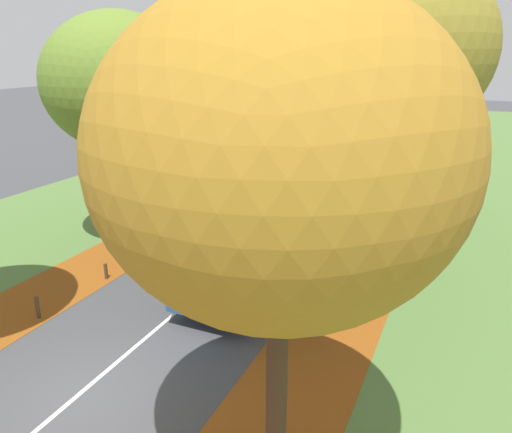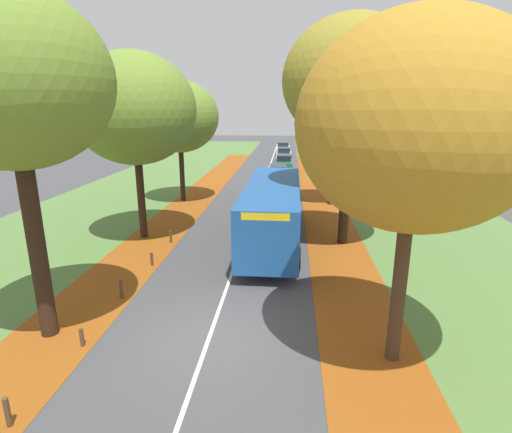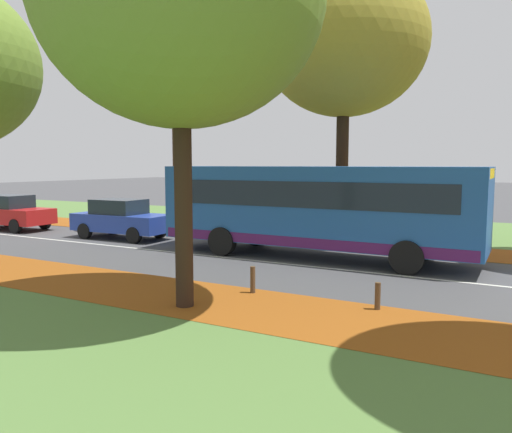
{
  "view_description": "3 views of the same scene",
  "coord_description": "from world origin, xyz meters",
  "px_view_note": "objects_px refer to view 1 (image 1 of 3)",
  "views": [
    {
      "loc": [
        7.73,
        -7.16,
        7.69
      ],
      "look_at": [
        0.62,
        8.93,
        1.75
      ],
      "focal_mm": 35.0,
      "sensor_mm": 36.0,
      "label": 1
    },
    {
      "loc": [
        2.27,
        -10.16,
        6.64
      ],
      "look_at": [
        0.63,
        9.01,
        1.24
      ],
      "focal_mm": 28.0,
      "sensor_mm": 36.0,
      "label": 2
    },
    {
      "loc": [
        -13.72,
        2.66,
        3.05
      ],
      "look_at": [
        -0.14,
        9.99,
        1.43
      ],
      "focal_mm": 35.0,
      "sensor_mm": 36.0,
      "label": 3
    }
  ],
  "objects_px": {
    "bus": "(275,223)",
    "car_white_trailing": "(409,120)",
    "tree_right_mid": "(423,68)",
    "car_blue_lead": "(339,189)",
    "tree_right_near": "(387,50)",
    "car_silver_fourth_in_line": "(400,130)",
    "car_green_third_in_line": "(387,144)",
    "tree_right_nearest": "(280,156)",
    "tree_left_mid": "(217,85)",
    "bollard_fifth": "(154,242)",
    "car_red_following": "(361,163)",
    "bollard_fourth": "(106,271)",
    "bollard_third": "(38,307)",
    "tree_left_near": "(119,83)"
  },
  "relations": [
    {
      "from": "car_green_third_in_line",
      "to": "tree_right_nearest",
      "type": "bearing_deg",
      "value": -83.71
    },
    {
      "from": "car_green_third_in_line",
      "to": "tree_right_near",
      "type": "bearing_deg",
      "value": -81.62
    },
    {
      "from": "tree_left_mid",
      "to": "bollard_fifth",
      "type": "relative_size",
      "value": 12.8
    },
    {
      "from": "tree_left_mid",
      "to": "bollard_fifth",
      "type": "bearing_deg",
      "value": -78.93
    },
    {
      "from": "bus",
      "to": "tree_left_mid",
      "type": "bearing_deg",
      "value": 128.28
    },
    {
      "from": "tree_right_nearest",
      "to": "car_white_trailing",
      "type": "bearing_deg",
      "value": 94.76
    },
    {
      "from": "car_green_third_in_line",
      "to": "tree_right_mid",
      "type": "bearing_deg",
      "value": -76.23
    },
    {
      "from": "tree_right_near",
      "to": "car_white_trailing",
      "type": "xyz_separation_m",
      "value": [
        -3.65,
        36.91,
        -6.84
      ]
    },
    {
      "from": "tree_right_mid",
      "to": "car_blue_lead",
      "type": "relative_size",
      "value": 2.1
    },
    {
      "from": "bollard_fifth",
      "to": "bus",
      "type": "height_order",
      "value": "bus"
    },
    {
      "from": "tree_right_near",
      "to": "car_blue_lead",
      "type": "distance_m",
      "value": 11.27
    },
    {
      "from": "tree_right_near",
      "to": "car_silver_fourth_in_line",
      "type": "distance_m",
      "value": 30.67
    },
    {
      "from": "bus",
      "to": "bollard_fifth",
      "type": "bearing_deg",
      "value": -175.35
    },
    {
      "from": "bollard_fifth",
      "to": "car_blue_lead",
      "type": "distance_m",
      "value": 10.41
    },
    {
      "from": "bollard_fifth",
      "to": "bollard_fourth",
      "type": "bearing_deg",
      "value": -89.0
    },
    {
      "from": "bollard_fourth",
      "to": "car_red_following",
      "type": "xyz_separation_m",
      "value": [
        4.78,
        18.59,
        0.52
      ]
    },
    {
      "from": "bollard_fifth",
      "to": "car_white_trailing",
      "type": "relative_size",
      "value": 0.15
    },
    {
      "from": "car_red_following",
      "to": "car_silver_fourth_in_line",
      "type": "distance_m",
      "value": 14.78
    },
    {
      "from": "bollard_fifth",
      "to": "car_silver_fourth_in_line",
      "type": "xyz_separation_m",
      "value": [
        5.09,
        30.41,
        0.49
      ]
    },
    {
      "from": "bollard_third",
      "to": "bollard_fifth",
      "type": "bearing_deg",
      "value": 89.67
    },
    {
      "from": "tree_left_mid",
      "to": "bollard_fifth",
      "type": "xyz_separation_m",
      "value": [
        1.77,
        -9.05,
        -5.52
      ]
    },
    {
      "from": "car_white_trailing",
      "to": "tree_right_nearest",
      "type": "bearing_deg",
      "value": -85.24
    },
    {
      "from": "bollard_fourth",
      "to": "bollard_third",
      "type": "bearing_deg",
      "value": -91.65
    },
    {
      "from": "car_silver_fourth_in_line",
      "to": "tree_right_near",
      "type": "bearing_deg",
      "value": -83.42
    },
    {
      "from": "tree_left_mid",
      "to": "car_green_third_in_line",
      "type": "relative_size",
      "value": 1.96
    },
    {
      "from": "tree_right_nearest",
      "to": "bollard_third",
      "type": "height_order",
      "value": "tree_right_nearest"
    },
    {
      "from": "bollard_fifth",
      "to": "tree_right_mid",
      "type": "bearing_deg",
      "value": 45.17
    },
    {
      "from": "tree_left_near",
      "to": "car_silver_fourth_in_line",
      "type": "distance_m",
      "value": 30.92
    },
    {
      "from": "tree_right_mid",
      "to": "bus",
      "type": "bearing_deg",
      "value": -113.76
    },
    {
      "from": "tree_right_mid",
      "to": "bollard_fifth",
      "type": "distance_m",
      "value": 14.0
    },
    {
      "from": "tree_left_near",
      "to": "bollard_third",
      "type": "xyz_separation_m",
      "value": [
        1.62,
        -6.69,
        -6.08
      ]
    },
    {
      "from": "tree_right_nearest",
      "to": "car_red_following",
      "type": "height_order",
      "value": "tree_right_nearest"
    },
    {
      "from": "bus",
      "to": "car_red_following",
      "type": "height_order",
      "value": "bus"
    },
    {
      "from": "tree_right_near",
      "to": "car_white_trailing",
      "type": "bearing_deg",
      "value": 95.65
    },
    {
      "from": "tree_left_mid",
      "to": "car_white_trailing",
      "type": "height_order",
      "value": "tree_left_mid"
    },
    {
      "from": "bollard_fourth",
      "to": "car_silver_fourth_in_line",
      "type": "relative_size",
      "value": 0.14
    },
    {
      "from": "tree_right_mid",
      "to": "bollard_fourth",
      "type": "bearing_deg",
      "value": -126.46
    },
    {
      "from": "bus",
      "to": "car_white_trailing",
      "type": "bearing_deg",
      "value": 90.29
    },
    {
      "from": "tree_right_nearest",
      "to": "bollard_third",
      "type": "bearing_deg",
      "value": 162.49
    },
    {
      "from": "tree_right_mid",
      "to": "car_white_trailing",
      "type": "xyz_separation_m",
      "value": [
        -3.87,
        28.84,
        -6.04
      ]
    },
    {
      "from": "tree_right_near",
      "to": "bus",
      "type": "height_order",
      "value": "tree_right_near"
    },
    {
      "from": "tree_right_near",
      "to": "bollard_fourth",
      "type": "xyz_separation_m",
      "value": [
        -8.46,
        -3.68,
        -7.36
      ]
    },
    {
      "from": "bus",
      "to": "car_silver_fourth_in_line",
      "type": "xyz_separation_m",
      "value": [
        0.04,
        30.0,
        -0.89
      ]
    },
    {
      "from": "car_blue_lead",
      "to": "car_white_trailing",
      "type": "height_order",
      "value": "same"
    },
    {
      "from": "car_green_third_in_line",
      "to": "car_silver_fourth_in_line",
      "type": "distance_m",
      "value": 7.22
    },
    {
      "from": "tree_left_near",
      "to": "car_silver_fourth_in_line",
      "type": "height_order",
      "value": "tree_left_near"
    },
    {
      "from": "tree_left_mid",
      "to": "car_red_following",
      "type": "distance_m",
      "value": 10.59
    },
    {
      "from": "bollard_third",
      "to": "car_green_third_in_line",
      "type": "height_order",
      "value": "car_green_third_in_line"
    },
    {
      "from": "bollard_fourth",
      "to": "tree_right_near",
      "type": "bearing_deg",
      "value": 23.49
    },
    {
      "from": "tree_right_nearest",
      "to": "tree_right_mid",
      "type": "xyz_separation_m",
      "value": [
        0.02,
        17.47,
        0.66
      ]
    }
  ]
}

